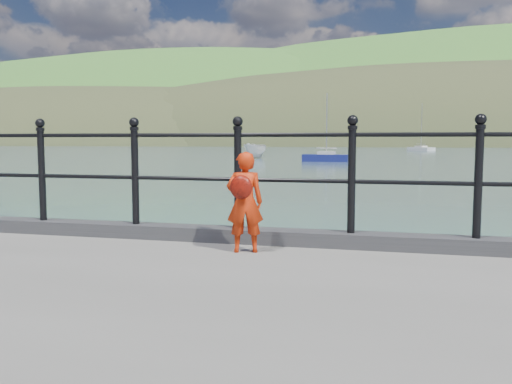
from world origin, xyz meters
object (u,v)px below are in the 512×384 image
(railing, at_px, (185,165))
(child, at_px, (245,201))
(launch_white, at_px, (255,151))
(sailboat_port, at_px, (326,158))
(sailboat_deep, at_px, (421,149))

(railing, bearing_deg, child, -31.70)
(child, distance_m, launch_white, 55.97)
(railing, bearing_deg, sailboat_port, 94.97)
(railing, relative_size, child, 18.43)
(child, relative_size, launch_white, 0.22)
(sailboat_port, relative_size, sailboat_deep, 0.74)
(launch_white, xyz_separation_m, sailboat_port, (8.88, -7.17, -0.52))
(railing, relative_size, launch_white, 4.05)
(child, distance_m, sailboat_port, 47.35)
(child, distance_m, sailboat_deep, 102.53)
(sailboat_deep, bearing_deg, child, -38.40)
(railing, xyz_separation_m, sailboat_deep, (7.22, 101.82, -1.48))
(launch_white, relative_size, sailboat_port, 0.66)
(launch_white, bearing_deg, sailboat_port, -28.75)
(railing, bearing_deg, sailboat_deep, 85.94)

